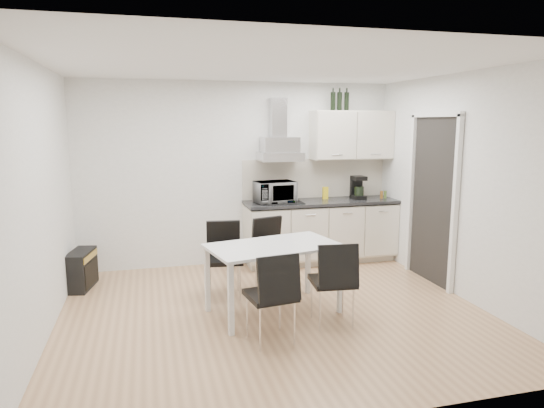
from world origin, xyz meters
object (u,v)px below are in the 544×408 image
Objects in this scene: dining_table at (274,252)px; guitar_amp at (81,269)px; chair_near_left at (270,296)px; floor_speaker at (229,254)px; chair_far_left at (224,260)px; chair_far_right at (275,255)px; chair_near_right at (332,282)px; kitchenette at (322,206)px.

guitar_amp is (-2.11, 1.34, -0.43)m from dining_table.
chair_near_left is 2.78m from guitar_amp.
floor_speaker is (1.94, 0.53, -0.07)m from guitar_amp.
chair_far_left is 1.33m from floor_speaker.
chair_far_right and chair_near_left have the same top height.
chair_near_right is 1.46× the size of guitar_amp.
dining_table is at bearing 64.65° from chair_near_left.
kitchenette reaches higher than chair_near_left.
kitchenette reaches higher than floor_speaker.
chair_far_left is at bearing 114.05° from dining_table.
chair_near_left is at bearing -35.11° from guitar_amp.
chair_far_right is 1.00× the size of chair_near_right.
chair_near_left is 1.00× the size of chair_near_right.
dining_table is 1.70× the size of chair_far_right.
chair_far_left is 1.00× the size of chair_near_right.
chair_near_left and chair_near_right have the same top height.
dining_table reaches higher than floor_speaker.
chair_far_left is 1.00× the size of chair_near_left.
chair_far_right is at bearing -4.32° from guitar_amp.
chair_far_right is at bearing 110.53° from chair_near_right.
chair_near_left is at bearing -119.33° from dining_table.
dining_table is at bearing -124.65° from kitchenette.
chair_near_right reaches higher than guitar_amp.
kitchenette is at bearing 14.04° from floor_speaker.
chair_far_left reaches higher than floor_speaker.
chair_near_right is (0.94, -1.05, 0.00)m from chair_far_left.
guitar_amp is (-1.67, 0.74, -0.20)m from chair_far_left.
kitchenette is at bearing 43.16° from dining_table.
dining_table is 1.95m from floor_speaker.
chair_far_left is at bearing -145.67° from kitchenette.
kitchenette reaches higher than chair_far_left.
guitar_amp is (-3.29, -0.37, -0.59)m from kitchenette.
chair_near_left is at bearing -156.21° from chair_near_right.
kitchenette is at bearing 51.59° from chair_near_left.
chair_near_left is (-0.41, -1.36, 0.00)m from chair_far_right.
dining_table is at bearing -20.77° from guitar_amp.
chair_far_left is (-1.62, -1.11, -0.39)m from kitchenette.
chair_near_right is at bearing -107.59° from kitchenette.
guitar_amp is 2.01m from floor_speaker.
floor_speaker is at bearing -89.96° from chair_far_right.
chair_far_left reaches higher than dining_table.
chair_far_left and chair_near_right have the same top height.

